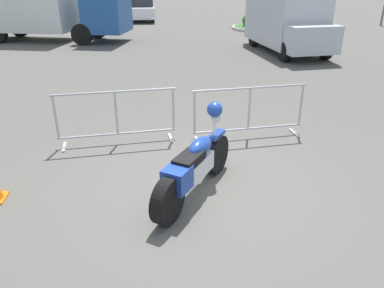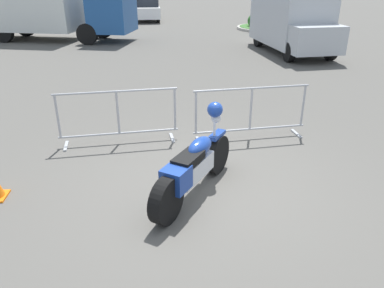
# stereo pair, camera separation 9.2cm
# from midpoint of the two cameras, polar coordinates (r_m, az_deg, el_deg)

# --- Properties ---
(ground_plane) EXTENTS (120.00, 120.00, 0.00)m
(ground_plane) POSITION_cam_midpoint_polar(r_m,az_deg,el_deg) (5.97, 2.01, -6.41)
(ground_plane) COLOR #54514C
(motorcycle) EXTENTS (1.37, 1.98, 1.26)m
(motorcycle) POSITION_cam_midpoint_polar(r_m,az_deg,el_deg) (5.54, 0.82, -3.31)
(motorcycle) COLOR black
(motorcycle) RESTS_ON ground
(crowd_barrier_near) EXTENTS (2.31, 0.67, 1.07)m
(crowd_barrier_near) POSITION_cam_midpoint_polar(r_m,az_deg,el_deg) (7.35, -10.84, 4.17)
(crowd_barrier_near) COLOR #9EA0A5
(crowd_barrier_near) RESTS_ON ground
(crowd_barrier_far) EXTENTS (2.31, 0.67, 1.07)m
(crowd_barrier_far) POSITION_cam_midpoint_polar(r_m,az_deg,el_deg) (7.52, 9.28, 4.76)
(crowd_barrier_far) COLOR #9EA0A5
(crowd_barrier_far) RESTS_ON ground
(box_truck) EXTENTS (8.01, 4.00, 2.98)m
(box_truck) POSITION_cam_midpoint_polar(r_m,az_deg,el_deg) (20.39, -21.53, 19.09)
(box_truck) COLOR silver
(box_truck) RESTS_ON ground
(delivery_van) EXTENTS (2.48, 5.18, 2.31)m
(delivery_van) POSITION_cam_midpoint_polar(r_m,az_deg,el_deg) (16.71, 15.12, 17.62)
(delivery_van) COLOR #B2B7BC
(delivery_van) RESTS_ON ground
(parked_car_yellow) EXTENTS (2.03, 4.53, 1.51)m
(parked_car_yellow) POSITION_cam_midpoint_polar(r_m,az_deg,el_deg) (29.02, -23.50, 18.27)
(parked_car_yellow) COLOR yellow
(parked_car_yellow) RESTS_ON ground
(parked_car_maroon) EXTENTS (2.04, 4.56, 1.52)m
(parked_car_maroon) POSITION_cam_midpoint_polar(r_m,az_deg,el_deg) (28.41, -18.16, 18.94)
(parked_car_maroon) COLOR maroon
(parked_car_maroon) RESTS_ON ground
(parked_car_silver) EXTENTS (2.04, 4.55, 1.51)m
(parked_car_silver) POSITION_cam_midpoint_polar(r_m,az_deg,el_deg) (27.91, -12.61, 19.44)
(parked_car_silver) COLOR #B7BABF
(parked_car_silver) RESTS_ON ground
(parked_car_white) EXTENTS (1.96, 4.36, 1.45)m
(parked_car_white) POSITION_cam_midpoint_polar(r_m,az_deg,el_deg) (27.67, -6.88, 19.72)
(parked_car_white) COLOR white
(parked_car_white) RESTS_ON ground
(pedestrian) EXTENTS (0.42, 0.42, 1.69)m
(pedestrian) POSITION_cam_midpoint_polar(r_m,az_deg,el_deg) (25.28, -16.14, 18.94)
(pedestrian) COLOR #262838
(pedestrian) RESTS_ON ground
(planter_island) EXTENTS (3.51, 3.51, 1.04)m
(planter_island) POSITION_cam_midpoint_polar(r_m,az_deg,el_deg) (23.62, 11.15, 17.62)
(planter_island) COLOR #ADA89E
(planter_island) RESTS_ON ground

